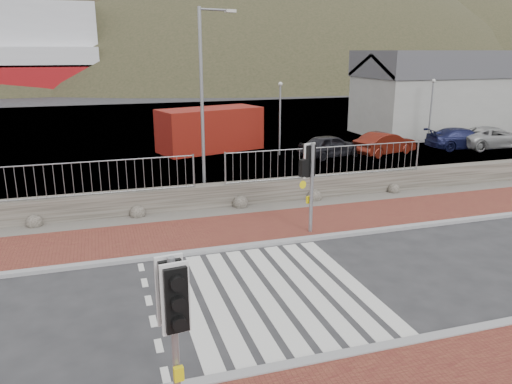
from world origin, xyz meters
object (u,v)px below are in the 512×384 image
object	(u,v)px
traffic_signal_far	(311,169)
car_d	(492,137)
traffic_signal_near	(173,309)
shipping_container	(210,129)
streetlight	(205,97)
car_a	(331,146)
car_c	(462,139)
car_b	(385,143)

from	to	relation	value
traffic_signal_far	car_d	distance (m)	19.78
traffic_signal_near	traffic_signal_far	distance (m)	9.26
traffic_signal_far	car_d	bearing A→B (deg)	-166.30
traffic_signal_near	shipping_container	size ratio (longest dim) A/B	0.49
streetlight	car_a	world-z (taller)	streetlight
traffic_signal_far	car_c	bearing A→B (deg)	-162.25
car_b	car_c	bearing A→B (deg)	-105.78
traffic_signal_far	car_a	xyz separation A→B (m)	(6.04, 10.94, -1.54)
traffic_signal_far	car_c	size ratio (longest dim) A/B	0.68
car_b	shipping_container	bearing A→B (deg)	49.21
traffic_signal_near	car_b	xyz separation A→B (m)	(14.81, 18.15, -1.48)
traffic_signal_near	car_c	bearing A→B (deg)	35.43
car_b	car_c	distance (m)	5.39
car_b	car_c	world-z (taller)	car_b
streetlight	car_d	bearing A→B (deg)	1.98
traffic_signal_near	traffic_signal_far	xyz separation A→B (m)	(5.47, 7.47, 0.06)
traffic_signal_near	car_d	bearing A→B (deg)	32.34
streetlight	car_d	size ratio (longest dim) A/B	1.55
streetlight	shipping_container	bearing A→B (deg)	61.78
shipping_container	car_b	xyz separation A→B (m)	(9.33, -4.23, -0.62)
shipping_container	car_d	world-z (taller)	shipping_container
shipping_container	car_c	size ratio (longest dim) A/B	1.37
car_b	car_d	size ratio (longest dim) A/B	0.83
car_d	car_c	bearing A→B (deg)	83.71
traffic_signal_near	car_b	size ratio (longest dim) A/B	0.75
car_b	streetlight	bearing A→B (deg)	100.97
car_c	car_d	world-z (taller)	car_d
shipping_container	car_b	world-z (taller)	shipping_container
streetlight	car_b	distance (m)	13.66
shipping_container	car_c	xyz separation A→B (m)	(14.71, -4.18, -0.62)
traffic_signal_near	traffic_signal_far	bearing A→B (deg)	47.18
traffic_signal_near	shipping_container	distance (m)	23.06
car_a	car_d	size ratio (longest dim) A/B	0.80
car_a	car_c	distance (m)	8.69
car_a	streetlight	bearing A→B (deg)	116.65
shipping_container	car_a	distance (m)	7.25
streetlight	car_c	bearing A→B (deg)	4.63
streetlight	shipping_container	world-z (taller)	streetlight
shipping_container	car_d	bearing A→B (deg)	-31.19
traffic_signal_far	car_b	distance (m)	14.27
traffic_signal_near	car_b	world-z (taller)	traffic_signal_near
traffic_signal_far	shipping_container	world-z (taller)	traffic_signal_far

